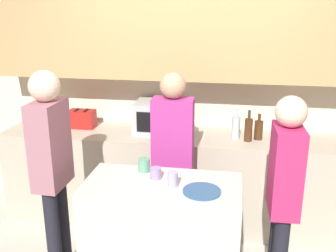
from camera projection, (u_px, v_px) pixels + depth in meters
back_wall at (190, 68)px, 3.85m from camera, size 6.40×0.40×2.70m
back_counter at (185, 179)px, 3.92m from camera, size 3.60×0.62×0.93m
kitchen_island at (162, 239)px, 2.94m from camera, size 1.12×0.57×0.92m
microwave at (162, 117)px, 3.83m from camera, size 0.52×0.39×0.30m
toaster at (82, 119)px, 3.99m from camera, size 0.26×0.16×0.18m
bottle_0 at (236, 127)px, 3.66m from camera, size 0.08×0.08×0.28m
bottle_1 at (248, 129)px, 3.59m from camera, size 0.07×0.07×0.29m
bottle_2 at (259, 130)px, 3.64m from camera, size 0.08×0.08×0.24m
plate_on_island at (202, 191)px, 2.66m from camera, size 0.26×0.26×0.01m
cup_0 at (156, 173)px, 2.86m from camera, size 0.08×0.08×0.08m
cup_1 at (144, 165)px, 2.98m from camera, size 0.09×0.09×0.10m
cup_2 at (173, 179)px, 2.74m from camera, size 0.07×0.07×0.11m
person_left at (52, 162)px, 2.92m from camera, size 0.22×0.34×1.70m
person_center at (173, 150)px, 3.30m from camera, size 0.34×0.21×1.62m
person_right at (284, 188)px, 2.68m from camera, size 0.21×0.35×1.58m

